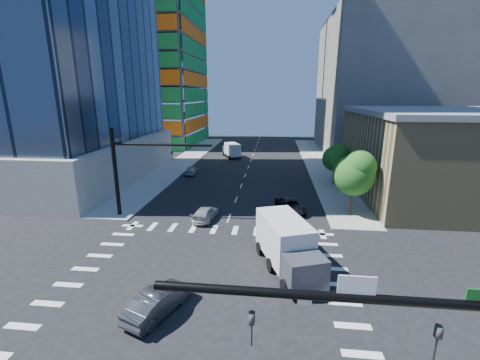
# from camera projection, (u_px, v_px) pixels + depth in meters

# --- Properties ---
(ground) EXTENTS (160.00, 160.00, 0.00)m
(ground) POSITION_uv_depth(u_px,v_px,m) (204.00, 285.00, 21.40)
(ground) COLOR black
(ground) RESTS_ON ground
(road_markings) EXTENTS (20.00, 20.00, 0.01)m
(road_markings) POSITION_uv_depth(u_px,v_px,m) (204.00, 285.00, 21.40)
(road_markings) COLOR silver
(road_markings) RESTS_ON ground
(sidewalk_ne) EXTENTS (5.00, 60.00, 0.15)m
(sidewalk_ne) POSITION_uv_depth(u_px,v_px,m) (318.00, 163.00, 58.48)
(sidewalk_ne) COLOR #989590
(sidewalk_ne) RESTS_ON ground
(sidewalk_nw) EXTENTS (5.00, 60.00, 0.15)m
(sidewalk_nw) POSITION_uv_depth(u_px,v_px,m) (185.00, 161.00, 61.09)
(sidewalk_nw) COLOR #989590
(sidewalk_nw) RESTS_ON ground
(construction_building) EXTENTS (25.16, 34.50, 70.60)m
(construction_building) POSITION_uv_depth(u_px,v_px,m) (145.00, 41.00, 77.36)
(construction_building) COLOR gray
(construction_building) RESTS_ON ground
(commercial_building) EXTENTS (20.50, 22.50, 10.60)m
(commercial_building) POSITION_uv_depth(u_px,v_px,m) (446.00, 154.00, 38.53)
(commercial_building) COLOR #978457
(commercial_building) RESTS_ON ground
(bg_building_ne) EXTENTS (24.00, 30.00, 28.00)m
(bg_building_ne) POSITION_uv_depth(u_px,v_px,m) (383.00, 86.00, 67.76)
(bg_building_ne) COLOR #65615B
(bg_building_ne) RESTS_ON ground
(signal_mast_nw) EXTENTS (10.20, 0.40, 9.00)m
(signal_mast_nw) POSITION_uv_depth(u_px,v_px,m) (129.00, 165.00, 32.06)
(signal_mast_nw) COLOR black
(signal_mast_nw) RESTS_ON sidewalk_nw
(tree_south) EXTENTS (4.16, 4.16, 6.82)m
(tree_south) POSITION_uv_depth(u_px,v_px,m) (356.00, 173.00, 32.22)
(tree_south) COLOR #382316
(tree_south) RESTS_ON sidewalk_ne
(tree_north) EXTENTS (3.54, 3.52, 5.78)m
(tree_north) POSITION_uv_depth(u_px,v_px,m) (336.00, 157.00, 43.89)
(tree_north) COLOR #382316
(tree_north) RESTS_ON sidewalk_ne
(car_nb_far) EXTENTS (3.69, 5.30, 1.34)m
(car_nb_far) POSITION_uv_depth(u_px,v_px,m) (291.00, 206.00, 34.56)
(car_nb_far) COLOR black
(car_nb_far) RESTS_ON ground
(car_sb_near) EXTENTS (2.40, 4.65, 1.29)m
(car_sb_near) POSITION_uv_depth(u_px,v_px,m) (206.00, 213.00, 32.44)
(car_sb_near) COLOR silver
(car_sb_near) RESTS_ON ground
(car_sb_mid) EXTENTS (1.73, 3.91, 1.31)m
(car_sb_mid) POSITION_uv_depth(u_px,v_px,m) (192.00, 170.00, 50.76)
(car_sb_mid) COLOR #A0A4A8
(car_sb_mid) RESTS_ON ground
(car_sb_cross) EXTENTS (3.22, 4.87, 1.52)m
(car_sb_cross) POSITION_uv_depth(u_px,v_px,m) (158.00, 301.00, 18.47)
(car_sb_cross) COLOR #414145
(car_sb_cross) RESTS_ON ground
(box_truck_near) EXTENTS (5.00, 7.37, 3.56)m
(box_truck_near) POSITION_uv_depth(u_px,v_px,m) (289.00, 251.00, 22.69)
(box_truck_near) COLOR black
(box_truck_near) RESTS_ON ground
(box_truck_far) EXTENTS (4.37, 5.94, 2.87)m
(box_truck_far) POSITION_uv_depth(u_px,v_px,m) (231.00, 151.00, 64.57)
(box_truck_far) COLOR black
(box_truck_far) RESTS_ON ground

